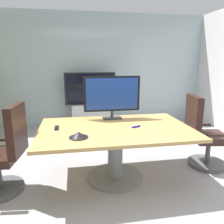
% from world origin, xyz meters
% --- Properties ---
extents(ground_plane, '(7.04, 7.04, 0.00)m').
position_xyz_m(ground_plane, '(0.00, 0.00, 0.00)').
color(ground_plane, '#99999E').
extents(wall_back_glass_partition, '(5.89, 0.10, 2.71)m').
position_xyz_m(wall_back_glass_partition, '(0.00, 3.02, 1.35)').
color(wall_back_glass_partition, '#9EB2B7').
rests_on(wall_back_glass_partition, ground).
extents(conference_table, '(1.97, 1.27, 0.73)m').
position_xyz_m(conference_table, '(0.08, 0.16, 0.55)').
color(conference_table, '#B2894C').
rests_on(conference_table, ground).
extents(office_chair_left, '(0.62, 0.60, 1.09)m').
position_xyz_m(office_chair_left, '(-1.29, 0.08, 0.46)').
color(office_chair_left, '#4C4C51').
rests_on(office_chair_left, ground).
extents(office_chair_right, '(0.63, 0.61, 1.09)m').
position_xyz_m(office_chair_right, '(1.45, 0.29, 0.46)').
color(office_chair_right, '#4C4C51').
rests_on(office_chair_right, ground).
extents(tv_monitor, '(0.84, 0.18, 0.64)m').
position_xyz_m(tv_monitor, '(0.12, 0.62, 1.09)').
color(tv_monitor, '#333338').
rests_on(tv_monitor, conference_table).
extents(wall_display_unit, '(1.20, 0.36, 1.31)m').
position_xyz_m(wall_display_unit, '(-0.05, 2.67, 0.44)').
color(wall_display_unit, '#B7BABC').
rests_on(wall_display_unit, ground).
extents(conference_phone, '(0.22, 0.22, 0.07)m').
position_xyz_m(conference_phone, '(-0.40, -0.15, 0.76)').
color(conference_phone, black).
rests_on(conference_phone, conference_table).
extents(remote_control, '(0.05, 0.17, 0.02)m').
position_xyz_m(remote_control, '(-0.68, 0.25, 0.74)').
color(remote_control, black).
rests_on(remote_control, conference_table).
extents(whiteboard_marker, '(0.13, 0.07, 0.02)m').
position_xyz_m(whiteboard_marker, '(0.35, 0.11, 0.74)').
color(whiteboard_marker, '#1919A5').
rests_on(whiteboard_marker, conference_table).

